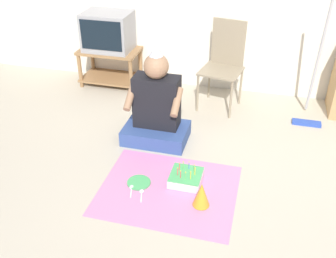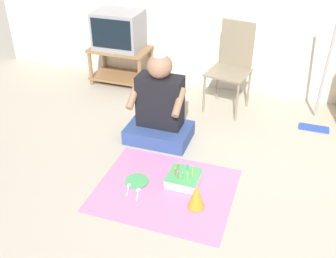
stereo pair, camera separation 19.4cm
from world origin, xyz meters
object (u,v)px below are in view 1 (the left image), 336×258
at_px(birthday_cake, 186,178).
at_px(party_hat_blue, 201,194).
at_px(tv, 108,31).
at_px(person_seated, 156,109).
at_px(dust_mop, 313,86).
at_px(paper_plate, 139,182).
at_px(folding_chair, 224,60).

relative_size(birthday_cake, party_hat_blue, 1.27).
bearing_deg(tv, person_seated, -50.12).
bearing_deg(person_seated, dust_mop, 27.09).
bearing_deg(person_seated, tv, 129.88).
distance_m(dust_mop, birthday_cake, 1.65).
bearing_deg(paper_plate, tv, 117.95).
distance_m(person_seated, party_hat_blue, 1.01).
distance_m(folding_chair, person_seated, 1.00).
height_order(party_hat_blue, paper_plate, party_hat_blue).
bearing_deg(dust_mop, party_hat_blue, -118.10).
height_order(tv, party_hat_blue, tv).
relative_size(tv, party_hat_blue, 2.67).
xyz_separation_m(birthday_cake, paper_plate, (-0.36, -0.11, -0.04)).
bearing_deg(tv, dust_mop, -8.28).
height_order(dust_mop, person_seated, dust_mop).
distance_m(dust_mop, person_seated, 1.56).
relative_size(folding_chair, paper_plate, 4.80).
relative_size(person_seated, party_hat_blue, 4.56).
bearing_deg(folding_chair, person_seated, -119.89).
bearing_deg(dust_mop, birthday_cake, -127.34).
xyz_separation_m(dust_mop, party_hat_blue, (-0.81, -1.52, -0.28)).
bearing_deg(birthday_cake, paper_plate, -162.76).
bearing_deg(folding_chair, tv, 172.18).
bearing_deg(birthday_cake, dust_mop, 52.66).
distance_m(party_hat_blue, paper_plate, 0.55).
bearing_deg(tv, birthday_cake, -51.56).
bearing_deg(person_seated, folding_chair, 60.11).
relative_size(tv, person_seated, 0.59).
xyz_separation_m(dust_mop, birthday_cake, (-0.98, -1.28, -0.34)).
xyz_separation_m(folding_chair, birthday_cake, (-0.08, -1.42, -0.46)).
xyz_separation_m(dust_mop, paper_plate, (-1.34, -1.39, -0.37)).
relative_size(dust_mop, party_hat_blue, 6.46).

